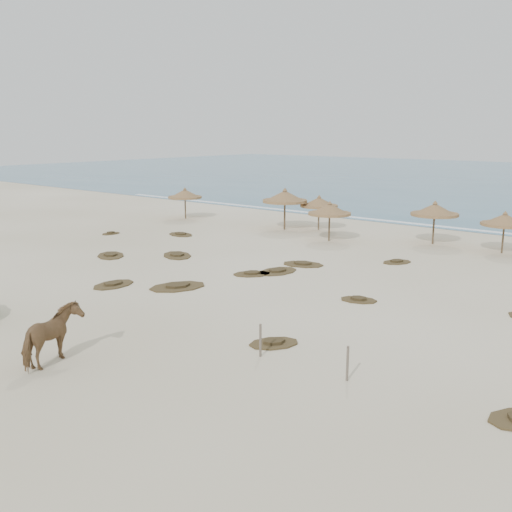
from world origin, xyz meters
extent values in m
plane|color=#EFE3C4|center=(0.00, 0.00, 0.00)|extent=(160.00, 160.00, 0.00)
cube|color=white|center=(0.00, 26.00, 0.00)|extent=(70.00, 0.60, 0.01)
cylinder|color=brown|center=(-17.56, 16.71, 0.97)|extent=(0.11, 0.11, 1.93)
cylinder|color=#9B7146|center=(-17.56, 16.71, 1.77)|extent=(3.37, 3.37, 0.17)
cone|color=#9B7146|center=(-17.56, 16.71, 2.07)|extent=(3.25, 3.25, 0.69)
cone|color=#9B7146|center=(-17.56, 16.71, 2.49)|extent=(0.33, 0.33, 0.20)
cylinder|color=brown|center=(-6.08, 19.08, 0.96)|extent=(0.11, 0.11, 1.91)
cylinder|color=#9B7146|center=(-6.08, 19.08, 1.75)|extent=(3.56, 3.56, 0.16)
cone|color=#9B7146|center=(-6.08, 19.08, 2.05)|extent=(3.44, 3.44, 0.68)
cone|color=#9B7146|center=(-6.08, 19.08, 2.46)|extent=(0.33, 0.33, 0.20)
cylinder|color=brown|center=(-8.06, 17.57, 1.15)|extent=(0.13, 0.13, 2.29)
cylinder|color=#9B7146|center=(-8.06, 17.57, 2.10)|extent=(3.87, 3.87, 0.20)
cone|color=#9B7146|center=(-8.06, 17.57, 2.46)|extent=(3.75, 3.75, 0.82)
cone|color=#9B7146|center=(-8.06, 17.57, 2.95)|extent=(0.39, 0.39, 0.24)
cylinder|color=brown|center=(-3.17, 15.84, 0.99)|extent=(0.11, 0.11, 1.97)
cylinder|color=#9B7146|center=(-3.17, 15.84, 1.80)|extent=(2.95, 2.95, 0.17)
cone|color=#9B7146|center=(-3.17, 15.84, 2.11)|extent=(2.85, 2.85, 0.70)
cone|color=#9B7146|center=(-3.17, 15.84, 2.54)|extent=(0.34, 0.34, 0.21)
cylinder|color=brown|center=(2.56, 19.13, 1.04)|extent=(0.12, 0.12, 2.08)
cylinder|color=#9B7146|center=(2.56, 19.13, 1.91)|extent=(3.25, 3.25, 0.18)
cone|color=#9B7146|center=(2.56, 19.13, 2.23)|extent=(3.14, 3.14, 0.74)
cone|color=#9B7146|center=(2.56, 19.13, 2.68)|extent=(0.36, 0.36, 0.22)
cylinder|color=brown|center=(6.85, 18.99, 0.94)|extent=(0.11, 0.11, 1.88)
cylinder|color=#9B7146|center=(6.85, 18.99, 1.72)|extent=(2.83, 2.83, 0.16)
cone|color=#9B7146|center=(6.85, 18.99, 2.02)|extent=(2.74, 2.74, 0.67)
cone|color=#9B7146|center=(6.85, 18.99, 2.42)|extent=(0.32, 0.32, 0.20)
imported|color=olive|center=(1.00, -6.92, 0.90)|extent=(1.64, 2.35, 1.81)
cylinder|color=#6E6152|center=(5.61, -2.42, 0.54)|extent=(0.09, 0.09, 1.09)
cylinder|color=#6E6152|center=(8.70, -2.27, 0.53)|extent=(0.09, 0.09, 1.06)
camera|label=1|loc=(16.30, -15.85, 7.07)|focal=40.00mm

